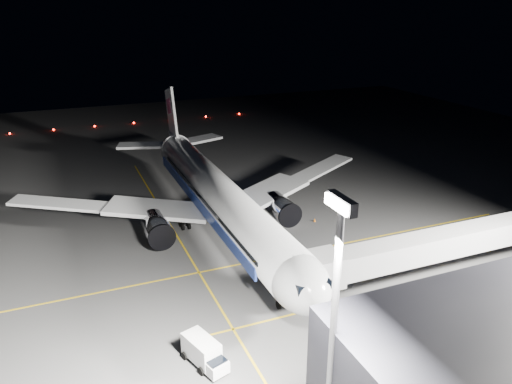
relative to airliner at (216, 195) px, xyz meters
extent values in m
plane|color=#4C4C4F|center=(1.08, 0.00, -5.16)|extent=(200.00, 200.00, 0.00)
cube|color=gold|center=(11.08, 0.00, -5.16)|extent=(0.25, 80.00, 0.01)
cube|color=gold|center=(1.08, -6.00, -5.16)|extent=(70.00, 0.25, 0.01)
cube|color=gold|center=(23.08, 10.00, -5.16)|extent=(0.25, 40.00, 0.01)
cylinder|color=silver|center=(1.08, 0.00, 0.14)|extent=(48.00, 5.60, 5.60)
ellipsoid|color=silver|center=(25.08, 0.00, 0.14)|extent=(8.96, 5.60, 5.60)
cube|color=black|center=(27.38, 0.00, 1.14)|extent=(2.20, 3.40, 0.90)
cone|color=silver|center=(-27.42, 0.00, 0.44)|extent=(9.00, 5.49, 5.49)
cube|color=#223A9C|center=(0.08, 2.78, -0.76)|extent=(42.24, 0.25, 1.50)
cube|color=#223A9C|center=(0.08, -2.78, -0.76)|extent=(42.24, 0.25, 1.50)
cube|color=silver|center=(-1.42, 8.00, -1.46)|extent=(11.36, 15.23, 1.53)
cube|color=silver|center=(-1.42, -8.00, -1.46)|extent=(11.36, 15.23, 1.53)
cube|color=silver|center=(-6.42, 20.50, -0.59)|extent=(8.57, 13.22, 1.31)
cube|color=silver|center=(-6.42, -20.50, -0.59)|extent=(8.57, 13.22, 1.31)
cube|color=silver|center=(-26.92, 5.20, 0.74)|extent=(6.20, 9.67, 0.45)
cube|color=silver|center=(-26.92, -5.20, 0.74)|extent=(6.20, 9.67, 0.45)
cube|color=white|center=(-25.12, 0.00, 6.34)|extent=(7.53, 0.40, 10.28)
cube|color=#E64E89|center=(-25.92, 0.00, 7.74)|extent=(3.22, 0.55, 3.22)
cylinder|color=#B7B7BF|center=(2.28, 9.00, -2.61)|extent=(5.60, 3.40, 3.40)
cylinder|color=#B7B7BF|center=(2.28, -9.00, -2.61)|extent=(5.60, 3.40, 3.40)
cylinder|color=#9999A0|center=(21.58, 0.00, -3.91)|extent=(0.26, 0.26, 2.50)
cylinder|color=black|center=(21.58, 0.00, -4.71)|extent=(0.90, 0.70, 0.90)
cylinder|color=#9999A0|center=(-1.92, 4.30, -3.91)|extent=(0.26, 0.26, 2.50)
cylinder|color=#9999A0|center=(-1.92, -4.30, -3.91)|extent=(0.26, 0.26, 2.50)
cylinder|color=black|center=(-1.92, 4.30, -4.61)|extent=(1.10, 1.60, 1.10)
cylinder|color=black|center=(-1.92, -4.30, -4.61)|extent=(1.10, 1.60, 1.10)
cube|color=#B2B2B7|center=(23.08, 20.05, -0.56)|extent=(3.00, 33.90, 2.80)
cube|color=#B2B2B7|center=(23.08, 4.20, -0.56)|extent=(3.60, 3.20, 3.40)
cylinder|color=#9999A0|center=(23.08, 4.20, -3.61)|extent=(0.70, 0.70, 3.10)
cylinder|color=black|center=(23.08, 3.30, -4.81)|extent=(0.70, 0.30, 0.70)
cylinder|color=black|center=(23.08, 5.10, -4.81)|extent=(0.70, 0.30, 0.70)
cylinder|color=#59595E|center=(41.08, -6.00, 4.84)|extent=(0.44, 0.44, 20.00)
cube|color=#59595E|center=(41.08, -6.00, 15.14)|extent=(2.40, 0.50, 0.80)
cube|color=white|center=(41.08, -6.35, 15.14)|extent=(2.20, 0.15, 0.60)
sphere|color=#FF140A|center=(-70.92, -30.00, -4.94)|extent=(0.44, 0.44, 0.44)
sphere|color=#FF140A|center=(-70.92, -20.00, -4.94)|extent=(0.44, 0.44, 0.44)
sphere|color=#FF140A|center=(-70.92, -10.00, -4.94)|extent=(0.44, 0.44, 0.44)
sphere|color=#FF140A|center=(-70.92, 0.00, -4.94)|extent=(0.44, 0.44, 0.44)
sphere|color=#FF140A|center=(-70.92, 10.00, -4.94)|extent=(0.44, 0.44, 0.44)
sphere|color=#FF140A|center=(-70.92, 20.00, -4.94)|extent=(0.44, 0.44, 0.44)
sphere|color=#FF140A|center=(-70.92, 30.00, -4.94)|extent=(0.44, 0.44, 0.44)
cube|color=silver|center=(26.53, -10.24, -3.69)|extent=(4.20, 2.98, 2.09)
cube|color=silver|center=(28.70, -9.54, -4.26)|extent=(2.00, 2.18, 1.14)
cube|color=black|center=(28.70, -9.54, -3.79)|extent=(1.58, 1.89, 0.47)
cylinder|color=black|center=(27.49, -8.88, -4.78)|extent=(0.80, 0.46, 0.76)
cylinder|color=black|center=(28.10, -10.78, -4.78)|extent=(0.80, 0.46, 0.76)
cylinder|color=black|center=(24.96, -9.71, -4.78)|extent=(0.80, 0.46, 0.76)
cylinder|color=black|center=(25.58, -11.60, -4.78)|extent=(0.80, 0.46, 0.76)
cube|color=black|center=(-6.89, 12.89, -4.37)|extent=(2.95, 2.40, 1.17)
cube|color=black|center=(-6.89, 12.89, -3.63)|extent=(1.37, 1.37, 0.64)
sphere|color=#FFF2CC|center=(-7.68, 12.31, -4.37)|extent=(0.28, 0.28, 0.28)
sphere|color=#FFF2CC|center=(-6.69, 11.93, -4.37)|extent=(0.28, 0.28, 0.28)
cylinder|color=black|center=(-5.67, 13.39, -4.85)|extent=(0.68, 0.45, 0.64)
cylinder|color=black|center=(-6.32, 11.71, -4.85)|extent=(0.68, 0.45, 0.64)
cylinder|color=black|center=(-7.46, 14.08, -4.85)|extent=(0.68, 0.45, 0.64)
cylinder|color=black|center=(-8.11, 12.40, -4.85)|extent=(0.68, 0.45, 0.64)
cone|color=orange|center=(-3.60, 10.81, -4.84)|extent=(0.43, 0.43, 0.64)
cone|color=orange|center=(3.27, 14.00, -4.89)|extent=(0.36, 0.36, 0.54)
cone|color=orange|center=(4.79, 4.00, -4.84)|extent=(0.43, 0.43, 0.64)
camera|label=1|loc=(62.12, -19.65, 25.22)|focal=35.00mm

